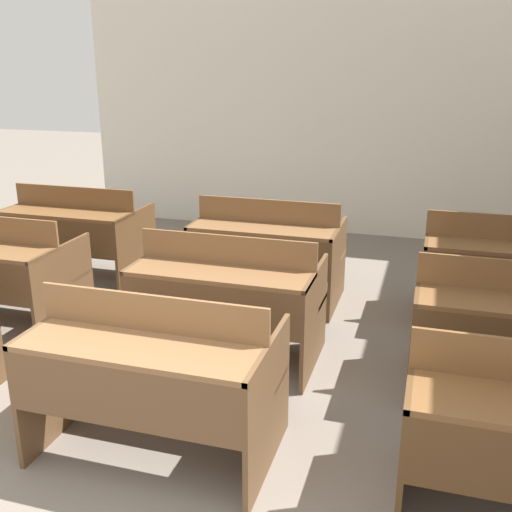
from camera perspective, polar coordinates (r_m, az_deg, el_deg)
The scene contains 6 objects.
wall_back at distance 7.51m, azimuth 6.39°, elevation 14.23°, with size 6.11×0.06×3.18m.
bench_front_center at distance 3.30m, azimuth -9.73°, elevation -10.92°, with size 1.28×0.80×0.93m.
bench_second_center at distance 4.26m, azimuth -2.78°, elevation -3.81°, with size 1.28×0.80×0.93m.
bench_third_left at distance 6.11m, azimuth -16.75°, elevation 2.23°, with size 1.28×0.80×0.93m.
bench_third_center at distance 5.32m, azimuth 1.06°, elevation 0.70°, with size 1.28×0.80×0.93m.
bench_third_right at distance 5.19m, azimuth 22.67°, elevation -1.19°, with size 1.28×0.80×0.93m.
Camera 1 is at (1.36, -1.38, 2.07)m, focal length 42.00 mm.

